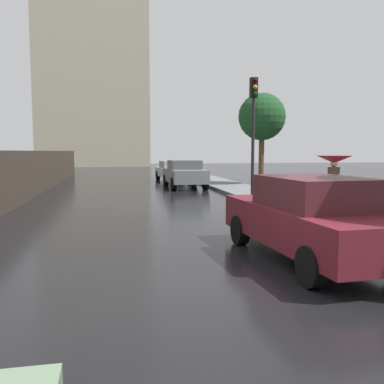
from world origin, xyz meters
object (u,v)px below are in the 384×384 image
car_silver_near_kerb (173,171)px  car_grey_far_ahead (185,174)px  car_maroon_mid_road (310,218)px  pedestrian_with_umbrella_far (334,167)px  traffic_light (253,115)px  street_tree_near (262,117)px

car_silver_near_kerb → car_grey_far_ahead: car_grey_far_ahead is taller
car_silver_near_kerb → car_maroon_mid_road: car_maroon_mid_road is taller
pedestrian_with_umbrella_far → car_grey_far_ahead: bearing=-58.2°
pedestrian_with_umbrella_far → traffic_light: bearing=-57.5°
pedestrian_with_umbrella_far → street_tree_near: 11.03m
pedestrian_with_umbrella_far → traffic_light: size_ratio=0.36×
car_grey_far_ahead → traffic_light: (1.64, -6.19, 2.52)m
car_maroon_mid_road → pedestrian_with_umbrella_far: 5.45m
car_maroon_mid_road → pedestrian_with_umbrella_far: bearing=53.2°
car_maroon_mid_road → pedestrian_with_umbrella_far: (2.94, 4.53, 0.71)m
car_silver_near_kerb → car_maroon_mid_road: size_ratio=1.02×
pedestrian_with_umbrella_far → traffic_light: traffic_light is taller
traffic_light → street_tree_near: 7.22m
traffic_light → street_tree_near: bearing=67.8°
car_silver_near_kerb → car_maroon_mid_road: (-0.25, -19.81, 0.07)m
car_grey_far_ahead → car_silver_near_kerb: bearing=87.1°
car_grey_far_ahead → street_tree_near: (4.37, 0.47, 3.01)m
car_grey_far_ahead → street_tree_near: size_ratio=0.78×
car_maroon_mid_road → car_silver_near_kerb: bearing=85.5°
car_grey_far_ahead → street_tree_near: 5.33m
traffic_light → street_tree_near: (2.73, 6.67, 0.50)m
car_silver_near_kerb → car_maroon_mid_road: 19.81m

